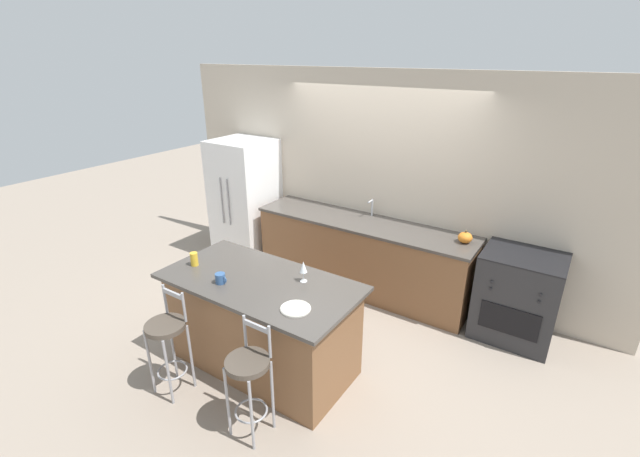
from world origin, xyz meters
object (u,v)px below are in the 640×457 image
object	(u,v)px
oven_range	(517,296)
wine_glass	(303,267)
tumbler_cup	(194,259)
bar_stool_far	(249,375)
dinner_plate	(296,308)
coffee_mug	(220,278)
bar_stool_near	(168,337)
refrigerator	(246,200)
pumpkin_decoration	(465,238)

from	to	relation	value
oven_range	wine_glass	size ratio (longest dim) A/B	4.80
tumbler_cup	bar_stool_far	bearing A→B (deg)	-25.23
oven_range	dinner_plate	distance (m)	2.52
coffee_mug	wine_glass	bearing A→B (deg)	35.76
dinner_plate	wine_glass	xyz separation A→B (m)	(-0.21, 0.41, 0.13)
oven_range	bar_stool_near	distance (m)	3.51
tumbler_cup	wine_glass	bearing A→B (deg)	17.10
bar_stool_near	bar_stool_far	bearing A→B (deg)	2.44
bar_stool_near	bar_stool_far	world-z (taller)	same
refrigerator	wine_glass	world-z (taller)	refrigerator
oven_range	bar_stool_near	world-z (taller)	bar_stool_near
pumpkin_decoration	bar_stool_near	bearing A→B (deg)	-124.17
bar_stool_far	wine_glass	world-z (taller)	wine_glass
dinner_plate	oven_range	bearing A→B (deg)	56.01
coffee_mug	pumpkin_decoration	size ratio (longest dim) A/B	0.80
bar_stool_far	tumbler_cup	bearing A→B (deg)	154.77
refrigerator	tumbler_cup	bearing A→B (deg)	-60.14
refrigerator	wine_glass	xyz separation A→B (m)	(2.16, -1.58, 0.21)
refrigerator	bar_stool_far	world-z (taller)	refrigerator
bar_stool_near	coffee_mug	bearing A→B (deg)	67.61
bar_stool_far	tumbler_cup	world-z (taller)	tumbler_cup
bar_stool_far	tumbler_cup	distance (m)	1.37
wine_glass	coffee_mug	size ratio (longest dim) A/B	1.64
oven_range	wine_glass	bearing A→B (deg)	-134.13
refrigerator	tumbler_cup	size ratio (longest dim) A/B	12.99
bar_stool_far	pumpkin_decoration	size ratio (longest dim) A/B	6.48
bar_stool_near	dinner_plate	distance (m)	1.20
refrigerator	tumbler_cup	world-z (taller)	refrigerator
bar_stool_far	wine_glass	xyz separation A→B (m)	(-0.11, 0.88, 0.51)
bar_stool_far	dinner_plate	distance (m)	0.62
refrigerator	dinner_plate	world-z (taller)	refrigerator
bar_stool_far	bar_stool_near	bearing A→B (deg)	-177.56
tumbler_cup	pumpkin_decoration	world-z (taller)	tumbler_cup
oven_range	pumpkin_decoration	size ratio (longest dim) A/B	6.27
oven_range	wine_glass	xyz separation A→B (m)	(-1.59, -1.64, 0.60)
refrigerator	wine_glass	bearing A→B (deg)	-36.15
coffee_mug	tumbler_cup	distance (m)	0.48
oven_range	bar_stool_far	xyz separation A→B (m)	(-1.49, -2.52, 0.09)
oven_range	coffee_mug	bearing A→B (deg)	-136.60
bar_stool_far	coffee_mug	xyz separation A→B (m)	(-0.71, 0.45, 0.42)
refrigerator	bar_stool_far	distance (m)	3.36
bar_stool_far	pumpkin_decoration	bearing A→B (deg)	71.47
wine_glass	coffee_mug	xyz separation A→B (m)	(-0.60, -0.44, -0.10)
bar_stool_near	pumpkin_decoration	size ratio (longest dim) A/B	6.48
dinner_plate	tumbler_cup	size ratio (longest dim) A/B	1.88
refrigerator	tumbler_cup	distance (m)	2.21
refrigerator	pumpkin_decoration	world-z (taller)	refrigerator
oven_range	bar_stool_near	bearing A→B (deg)	-133.09
dinner_plate	tumbler_cup	bearing A→B (deg)	176.45
coffee_mug	refrigerator	bearing A→B (deg)	127.72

